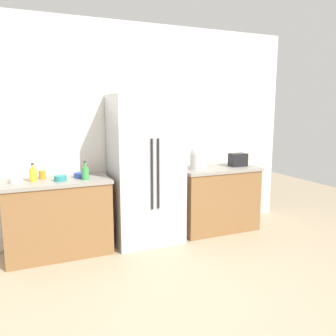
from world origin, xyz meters
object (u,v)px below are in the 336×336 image
cup_a (42,175)px  bowl_c (81,175)px  refrigerator (146,170)px  cup_b (86,170)px  bottle_b (85,173)px  bowl_a (16,180)px  toaster (238,160)px  rice_cooker (198,158)px  bottle_a (33,175)px  bowl_b (60,178)px

cup_a → bowl_c: size_ratio=0.58×
refrigerator → cup_b: refrigerator is taller
bottle_b → cup_a: bearing=152.1°
bottle_b → bowl_c: bearing=99.7°
cup_b → bowl_a: bearing=-167.5°
toaster → bottle_b: bottle_b is taller
rice_cooker → bottle_a: 2.10m
toaster → bowl_b: toaster is taller
toaster → bottle_b: (-2.19, -0.10, -0.01)m
bottle_a → bowl_b: size_ratio=1.49×
cup_b → bowl_b: (-0.34, -0.27, -0.02)m
refrigerator → bottle_a: refrigerator is taller
cup_b → bowl_c: cup_b is taller
refrigerator → cup_a: 1.25m
bottle_a → cup_b: bottle_a is taller
toaster → rice_cooker: rice_cooker is taller
bottle_a → cup_a: (0.10, 0.12, -0.03)m
cup_b → bowl_b: bearing=-141.8°
bowl_c → refrigerator: bearing=-2.7°
rice_cooker → bowl_b: bearing=-178.3°
bottle_b → bowl_b: 0.29m
cup_a → bowl_a: (-0.29, -0.11, -0.02)m
toaster → bowl_b: (-2.47, -0.06, -0.06)m
toaster → bowl_c: bearing=178.6°
cup_b → refrigerator: bearing=-15.2°
bottle_a → refrigerator: bearing=-0.4°
bottle_b → bowl_a: bottle_b is taller
rice_cooker → bowl_a: rice_cooker is taller
cup_a → bottle_a: bearing=-131.5°
bottle_a → bowl_b: (0.29, -0.08, -0.05)m
cup_a → bowl_a: size_ratio=0.68×
bowl_c → toaster: bearing=-1.4°
toaster → rice_cooker: (-0.65, -0.00, 0.06)m
refrigerator → toaster: bearing=-0.6°
toaster → bowl_b: size_ratio=1.72×
bowl_a → bowl_b: (0.47, -0.09, -0.00)m
bowl_b → bowl_c: bowl_b is taller
bowl_c → rice_cooker: bearing=-2.0°
rice_cooker → bottle_b: size_ratio=1.45×
toaster → bowl_b: 2.47m
toaster → cup_a: (-2.65, 0.14, -0.04)m
cup_a → cup_b: (0.52, 0.07, 0.00)m
bottle_a → cup_a: size_ratio=2.14×
rice_cooker → bowl_c: rice_cooker is taller
rice_cooker → bowl_a: (-2.28, 0.03, -0.13)m
bottle_b → cup_b: (0.06, 0.31, -0.03)m
rice_cooker → bottle_b: (-1.54, -0.10, -0.08)m
bowl_c → cup_a: bearing=168.5°
rice_cooker → bottle_b: rice_cooker is taller
bottle_b → cup_a: bottle_b is taller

